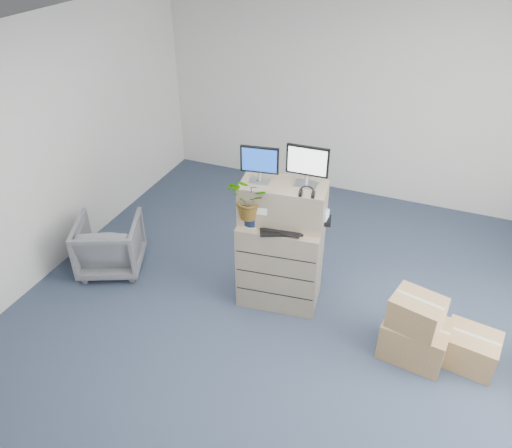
# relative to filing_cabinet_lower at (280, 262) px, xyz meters

# --- Properties ---
(ground) EXTENTS (7.00, 7.00, 0.00)m
(ground) POSITION_rel_filing_cabinet_lower_xyz_m (0.32, -0.82, -0.49)
(ground) COLOR #2A3A4C
(ground) RESTS_ON ground
(wall_back) EXTENTS (6.00, 0.02, 2.80)m
(wall_back) POSITION_rel_filing_cabinet_lower_xyz_m (0.32, 2.69, 0.91)
(wall_back) COLOR beige
(wall_back) RESTS_ON ground
(filing_cabinet_lower) EXTENTS (0.90, 0.62, 0.99)m
(filing_cabinet_lower) POSITION_rel_filing_cabinet_lower_xyz_m (0.00, 0.00, 0.00)
(filing_cabinet_lower) COLOR gray
(filing_cabinet_lower) RESTS_ON ground
(filing_cabinet_upper) EXTENTS (0.89, 0.52, 0.42)m
(filing_cabinet_upper) POSITION_rel_filing_cabinet_lower_xyz_m (-0.01, 0.05, 0.70)
(filing_cabinet_upper) COLOR gray
(filing_cabinet_upper) RESTS_ON filing_cabinet_lower
(monitor_left) EXTENTS (0.37, 0.17, 0.37)m
(monitor_left) POSITION_rel_filing_cabinet_lower_xyz_m (-0.24, 0.01, 1.12)
(monitor_left) COLOR #99999E
(monitor_left) RESTS_ON filing_cabinet_upper
(monitor_right) EXTENTS (0.41, 0.16, 0.41)m
(monitor_right) POSITION_rel_filing_cabinet_lower_xyz_m (0.20, 0.11, 1.14)
(monitor_right) COLOR #99999E
(monitor_right) RESTS_ON filing_cabinet_upper
(headphones) EXTENTS (0.15, 0.03, 0.14)m
(headphones) POSITION_rel_filing_cabinet_lower_xyz_m (0.27, -0.09, 0.95)
(headphones) COLOR black
(headphones) RESTS_ON filing_cabinet_upper
(keyboard) EXTENTS (0.45, 0.33, 0.02)m
(keyboard) POSITION_rel_filing_cabinet_lower_xyz_m (0.05, -0.15, 0.50)
(keyboard) COLOR black
(keyboard) RESTS_ON filing_cabinet_lower
(mouse) EXTENTS (0.10, 0.07, 0.03)m
(mouse) POSITION_rel_filing_cabinet_lower_xyz_m (0.36, -0.08, 0.51)
(mouse) COLOR silver
(mouse) RESTS_ON filing_cabinet_lower
(water_bottle) EXTENTS (0.06, 0.06, 0.22)m
(water_bottle) POSITION_rel_filing_cabinet_lower_xyz_m (0.08, 0.08, 0.60)
(water_bottle) COLOR #919399
(water_bottle) RESTS_ON filing_cabinet_lower
(phone_dock) EXTENTS (0.07, 0.06, 0.14)m
(phone_dock) POSITION_rel_filing_cabinet_lower_xyz_m (-0.01, 0.04, 0.54)
(phone_dock) COLOR silver
(phone_dock) RESTS_ON filing_cabinet_lower
(external_drive) EXTENTS (0.22, 0.18, 0.06)m
(external_drive) POSITION_rel_filing_cabinet_lower_xyz_m (0.37, 0.16, 0.52)
(external_drive) COLOR black
(external_drive) RESTS_ON filing_cabinet_lower
(tissue_box) EXTENTS (0.24, 0.12, 0.09)m
(tissue_box) POSITION_rel_filing_cabinet_lower_xyz_m (0.31, 0.15, 0.60)
(tissue_box) COLOR #45AAED
(tissue_box) RESTS_ON external_drive
(potted_plant) EXTENTS (0.51, 0.55, 0.45)m
(potted_plant) POSITION_rel_filing_cabinet_lower_xyz_m (-0.27, -0.13, 0.75)
(potted_plant) COLOR #91A283
(potted_plant) RESTS_ON filing_cabinet_lower
(office_chair) EXTENTS (0.91, 0.89, 0.72)m
(office_chair) POSITION_rel_filing_cabinet_lower_xyz_m (-2.03, -0.24, -0.13)
(office_chair) COLOR #5E5E63
(office_chair) RESTS_ON ground
(cardboard_boxes) EXTENTS (2.16, 0.68, 0.72)m
(cardboard_boxes) POSITION_rel_filing_cabinet_lower_xyz_m (2.11, -0.25, -0.23)
(cardboard_boxes) COLOR olive
(cardboard_boxes) RESTS_ON ground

